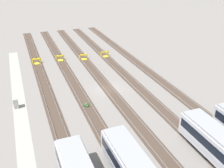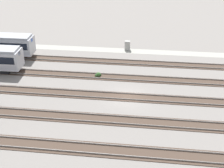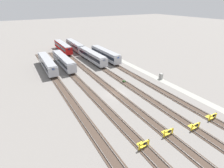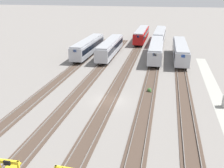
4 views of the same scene
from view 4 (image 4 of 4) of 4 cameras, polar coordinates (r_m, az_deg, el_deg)
ground_plane at (r=36.89m, az=-0.62°, el=-3.65°), size 400.00×400.00×0.00m
service_walkway at (r=36.99m, az=22.94°, el=-5.29°), size 54.00×2.00×0.01m
rail_track_nearest at (r=36.28m, az=15.69°, el=-4.81°), size 90.00×2.23×0.21m
rail_track_near_inner at (r=36.20m, az=7.46°, el=-4.24°), size 90.00×2.24×0.21m
rail_track_middle at (r=36.87m, az=-0.62°, el=-3.59°), size 90.00×2.24×0.21m
rail_track_far_inner at (r=38.24m, az=-8.26°, el=-2.91°), size 90.00×2.23×0.21m
rail_track_farthest at (r=40.24m, az=-15.25°, el=-2.24°), size 90.00×2.23×0.21m
subway_car_front_row_leftmost at (r=60.66m, az=-0.40°, el=7.93°), size 18.01×2.91×3.70m
subway_car_front_row_left_inner at (r=78.45m, az=6.43°, el=10.61°), size 18.02×2.93×3.70m
subway_car_front_row_centre at (r=61.95m, az=-5.17°, el=8.11°), size 18.04×3.08×3.70m
subway_car_front_row_right_inner at (r=59.44m, az=14.64°, el=7.02°), size 18.03×3.06×3.70m
subway_car_front_row_rightmost at (r=59.39m, az=9.54°, el=7.39°), size 18.04×3.10×3.70m
subway_car_back_row_leftmost at (r=77.83m, az=10.30°, el=10.35°), size 18.06×3.24×3.70m
bumper_stop_far_inner_track at (r=25.31m, az=-21.27°, el=-16.05°), size 1.37×2.01×1.22m
weed_clump at (r=40.35m, az=8.12°, el=-1.34°), size 0.92×0.70×0.64m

